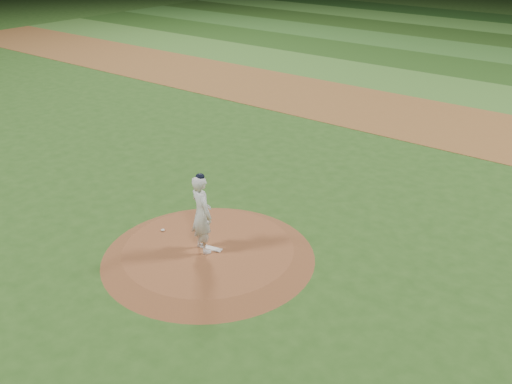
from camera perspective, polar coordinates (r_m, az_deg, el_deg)
name	(u,v)px	position (r m, az deg, el deg)	size (l,w,h in m)	color
ground	(209,257)	(14.92, -4.74, -6.45)	(120.00, 120.00, 0.00)	#2C561B
infield_dirt_band	(425,120)	(26.00, 16.55, 6.93)	(70.00, 6.00, 0.02)	brown
outfield_stripe_0	(469,92)	(31.00, 20.52, 9.32)	(70.00, 5.00, 0.02)	#437A2C
outfield_stripe_1	(499,73)	(35.68, 23.17, 10.89)	(70.00, 5.00, 0.02)	#244C18
pitchers_mound	(209,252)	(14.86, -4.76, -6.05)	(5.50, 5.50, 0.25)	brown
pitching_rubber	(210,248)	(14.77, -4.58, -5.61)	(0.63, 0.16, 0.03)	silver
rosin_bag	(163,230)	(15.71, -9.30, -3.77)	(0.11, 0.11, 0.06)	silver
pitcher_on_mound	(202,214)	(14.23, -5.45, -2.16)	(0.88, 0.73, 2.13)	white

